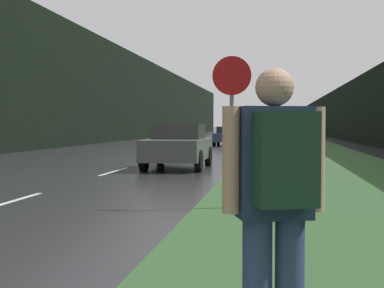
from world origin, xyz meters
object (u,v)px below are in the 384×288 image
object	(u,v)px
stop_sign	(232,115)
car_passing_far	(228,136)
hitchhiker_with_backpack	(276,199)
car_passing_near	(178,146)

from	to	relation	value
stop_sign	car_passing_far	world-z (taller)	stop_sign
hitchhiker_with_backpack	car_passing_near	size ratio (longest dim) A/B	0.45
hitchhiker_with_backpack	car_passing_far	world-z (taller)	hitchhiker_with_backpack
stop_sign	hitchhiker_with_backpack	world-z (taller)	stop_sign
hitchhiker_with_backpack	car_passing_far	xyz separation A→B (m)	(-3.24, 34.74, -0.36)
stop_sign	car_passing_far	xyz separation A→B (m)	(-2.49, 28.53, -0.97)
stop_sign	hitchhiker_with_backpack	bearing A→B (deg)	-83.08
hitchhiker_with_backpack	car_passing_far	distance (m)	34.90
hitchhiker_with_backpack	car_passing_near	distance (m)	15.07
stop_sign	car_passing_far	bearing A→B (deg)	94.99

